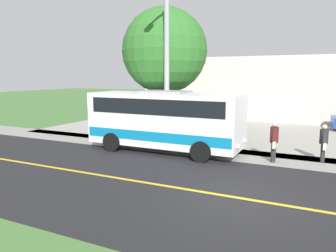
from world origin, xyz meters
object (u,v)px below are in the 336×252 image
street_light_pole (166,62)px  tree_curbside (165,51)px  pedestrian_waiting (274,140)px  shuttle_bus_front (165,118)px  commercial_building (281,87)px  pedestrian_with_bags (324,142)px

street_light_pole → tree_curbside: 2.94m
pedestrian_waiting → tree_curbside: (-2.73, -6.44, 4.03)m
shuttle_bus_front → tree_curbside: size_ratio=1.01×
street_light_pole → commercial_building: street_light_pole is taller
shuttle_bus_front → pedestrian_waiting: (-0.16, 4.99, -0.67)m
commercial_building → pedestrian_with_bags: bearing=12.8°
tree_curbside → street_light_pole: bearing=27.1°
pedestrian_with_bags → commercial_building: size_ratio=0.07×
pedestrian_waiting → tree_curbside: 8.07m
pedestrian_waiting → tree_curbside: tree_curbside is taller
pedestrian_waiting → street_light_pole: street_light_pole is taller
pedestrian_with_bags → street_light_pole: 7.83m
pedestrian_with_bags → street_light_pole: size_ratio=0.21×
pedestrian_waiting → street_light_pole: 6.11m
pedestrian_waiting → street_light_pole: bearing=-92.2°
street_light_pole → pedestrian_waiting: bearing=87.8°
tree_curbside → pedestrian_waiting: bearing=67.0°
street_light_pole → commercial_building: bearing=168.3°
pedestrian_with_bags → street_light_pole: street_light_pole is taller
pedestrian_with_bags → pedestrian_waiting: pedestrian_waiting is taller
shuttle_bus_front → street_light_pole: 2.65m
tree_curbside → commercial_building: 14.97m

